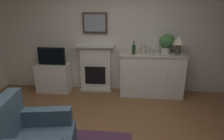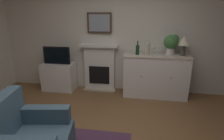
{
  "view_description": "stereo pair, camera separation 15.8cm",
  "coord_description": "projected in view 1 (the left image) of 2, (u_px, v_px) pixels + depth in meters",
  "views": [
    {
      "loc": [
        0.23,
        -2.05,
        1.83
      ],
      "look_at": [
        -0.02,
        0.57,
        1.0
      ],
      "focal_mm": 30.01,
      "sensor_mm": 36.0,
      "label": 1
    },
    {
      "loc": [
        0.38,
        -2.03,
        1.83
      ],
      "look_at": [
        -0.02,
        0.57,
        1.0
      ],
      "focal_mm": 30.01,
      "sensor_mm": 36.0,
      "label": 2
    }
  ],
  "objects": [
    {
      "name": "wall_rear",
      "position": [
        120.0,
        35.0,
        4.26
      ],
      "size": [
        5.93,
        0.06,
        2.6
      ],
      "primitive_type": "cube",
      "color": "silver",
      "rests_on": "ground_plane"
    },
    {
      "name": "fireplace_unit",
      "position": [
        96.0,
        68.0,
        4.42
      ],
      "size": [
        0.87,
        0.3,
        1.1
      ],
      "color": "white",
      "rests_on": "ground_plane"
    },
    {
      "name": "framed_picture",
      "position": [
        95.0,
        23.0,
        4.15
      ],
      "size": [
        0.55,
        0.04,
        0.45
      ],
      "color": "#473323"
    },
    {
      "name": "sideboard_cabinet",
      "position": [
        151.0,
        75.0,
        4.16
      ],
      "size": [
        1.39,
        0.49,
        0.95
      ],
      "color": "white",
      "rests_on": "ground_plane"
    },
    {
      "name": "table_lamp",
      "position": [
        179.0,
        42.0,
        3.88
      ],
      "size": [
        0.26,
        0.26,
        0.4
      ],
      "color": "#4C4742",
      "rests_on": "sideboard_cabinet"
    },
    {
      "name": "wine_bottle",
      "position": [
        134.0,
        49.0,
        3.97
      ],
      "size": [
        0.08,
        0.08,
        0.29
      ],
      "color": "#193F1E",
      "rests_on": "sideboard_cabinet"
    },
    {
      "name": "wine_glass_left",
      "position": [
        150.0,
        49.0,
        3.97
      ],
      "size": [
        0.07,
        0.07,
        0.16
      ],
      "color": "silver",
      "rests_on": "sideboard_cabinet"
    },
    {
      "name": "wine_glass_center",
      "position": [
        155.0,
        49.0,
        3.94
      ],
      "size": [
        0.07,
        0.07,
        0.16
      ],
      "color": "silver",
      "rests_on": "sideboard_cabinet"
    },
    {
      "name": "vase_decorative",
      "position": [
        144.0,
        48.0,
        3.94
      ],
      "size": [
        0.11,
        0.11,
        0.28
      ],
      "color": "beige",
      "rests_on": "sideboard_cabinet"
    },
    {
      "name": "tv_cabinet",
      "position": [
        54.0,
        78.0,
        4.42
      ],
      "size": [
        0.75,
        0.42,
        0.65
      ],
      "color": "white",
      "rests_on": "ground_plane"
    },
    {
      "name": "tv_set",
      "position": [
        51.0,
        56.0,
        4.24
      ],
      "size": [
        0.62,
        0.07,
        0.4
      ],
      "color": "black",
      "rests_on": "tv_cabinet"
    },
    {
      "name": "potted_plant_small",
      "position": [
        167.0,
        42.0,
        3.95
      ],
      "size": [
        0.3,
        0.3,
        0.43
      ],
      "color": "beige",
      "rests_on": "sideboard_cabinet"
    }
  ]
}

